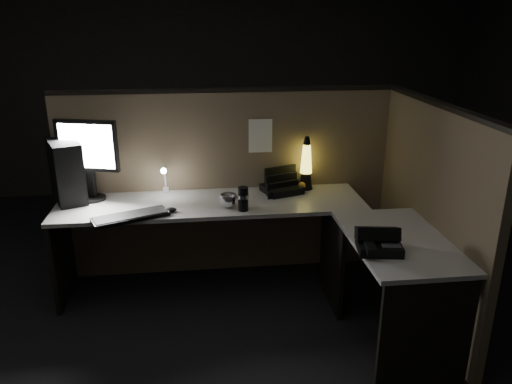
{
  "coord_description": "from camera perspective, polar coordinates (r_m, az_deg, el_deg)",
  "views": [
    {
      "loc": [
        -0.24,
        -2.92,
        2.06
      ],
      "look_at": [
        0.16,
        0.35,
        0.88
      ],
      "focal_mm": 35.0,
      "sensor_mm": 36.0,
      "label": 1
    }
  ],
  "objects": [
    {
      "name": "pc_tower",
      "position": [
        3.99,
        -20.87,
        2.33
      ],
      "size": [
        0.35,
        0.48,
        0.46
      ],
      "primitive_type": "cube",
      "rotation": [
        0.0,
        0.0,
        0.39
      ],
      "color": "black",
      "rests_on": "desk"
    },
    {
      "name": "floor",
      "position": [
        3.58,
        -1.93,
        -15.47
      ],
      "size": [
        6.0,
        6.0,
        0.0
      ],
      "primitive_type": "plane",
      "color": "black",
      "rests_on": "ground"
    },
    {
      "name": "organizer",
      "position": [
        3.95,
        2.94,
        0.68
      ],
      "size": [
        0.34,
        0.32,
        0.21
      ],
      "rotation": [
        0.0,
        0.0,
        0.33
      ],
      "color": "black",
      "rests_on": "desk"
    },
    {
      "name": "keyboard",
      "position": [
        3.55,
        -14.14,
        -2.77
      ],
      "size": [
        0.54,
        0.35,
        0.03
      ],
      "primitive_type": "cube",
      "rotation": [
        0.0,
        0.0,
        0.39
      ],
      "color": "black",
      "rests_on": "desk"
    },
    {
      "name": "monitor",
      "position": [
        3.91,
        -18.7,
        4.33
      ],
      "size": [
        0.47,
        0.2,
        0.61
      ],
      "rotation": [
        0.0,
        0.0,
        -0.28
      ],
      "color": "black",
      "rests_on": "desk"
    },
    {
      "name": "desk_phone",
      "position": [
        3.07,
        13.76,
        -5.45
      ],
      "size": [
        0.29,
        0.29,
        0.15
      ],
      "rotation": [
        0.0,
        0.0,
        -0.17
      ],
      "color": "black",
      "rests_on": "desk"
    },
    {
      "name": "room_shell",
      "position": [
        2.97,
        -2.29,
        11.09
      ],
      "size": [
        6.0,
        6.0,
        6.0
      ],
      "color": "silver",
      "rests_on": "ground"
    },
    {
      "name": "clip_lamp",
      "position": [
        3.93,
        -10.4,
        1.64
      ],
      "size": [
        0.05,
        0.18,
        0.23
      ],
      "color": "silver",
      "rests_on": "desk"
    },
    {
      "name": "figurine",
      "position": [
        3.97,
        5.27,
        0.74
      ],
      "size": [
        0.06,
        0.06,
        0.06
      ],
      "primitive_type": "sphere",
      "color": "gold",
      "rests_on": "desk"
    },
    {
      "name": "steel_mug",
      "position": [
        3.64,
        -3.15,
        -0.99
      ],
      "size": [
        0.15,
        0.15,
        0.1
      ],
      "primitive_type": "imported",
      "rotation": [
        0.0,
        0.0,
        0.25
      ],
      "color": "silver",
      "rests_on": "desk"
    },
    {
      "name": "pinned_paper",
      "position": [
        3.95,
        0.51,
        6.44
      ],
      "size": [
        0.19,
        0.0,
        0.27
      ],
      "primitive_type": "cube",
      "color": "white",
      "rests_on": "partition_back"
    },
    {
      "name": "mouse",
      "position": [
        3.61,
        -9.69,
        -2.01
      ],
      "size": [
        0.09,
        0.07,
        0.03
      ],
      "primitive_type": "ellipsoid",
      "rotation": [
        0.0,
        0.0,
        -0.15
      ],
      "color": "black",
      "rests_on": "desk"
    },
    {
      "name": "desk",
      "position": [
        3.53,
        0.51,
        -5.16
      ],
      "size": [
        2.6,
        1.6,
        0.73
      ],
      "color": "#B5B1AB",
      "rests_on": "ground"
    },
    {
      "name": "lava_lamp",
      "position": [
        4.0,
        5.74,
        2.81
      ],
      "size": [
        0.12,
        0.12,
        0.43
      ],
      "color": "black",
      "rests_on": "desk"
    },
    {
      "name": "travel_mug",
      "position": [
        3.56,
        -1.48,
        -0.79
      ],
      "size": [
        0.08,
        0.08,
        0.18
      ],
      "primitive_type": "cylinder",
      "color": "black",
      "rests_on": "desk"
    },
    {
      "name": "partition_back",
      "position": [
        4.08,
        -3.2,
        0.86
      ],
      "size": [
        2.66,
        0.06,
        1.5
      ],
      "primitive_type": "cube",
      "color": "brown",
      "rests_on": "ground"
    },
    {
      "name": "partition_right",
      "position": [
        3.65,
        19.09,
        -2.55
      ],
      "size": [
        0.06,
        1.66,
        1.5
      ],
      "primitive_type": "cube",
      "color": "brown",
      "rests_on": "ground"
    }
  ]
}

